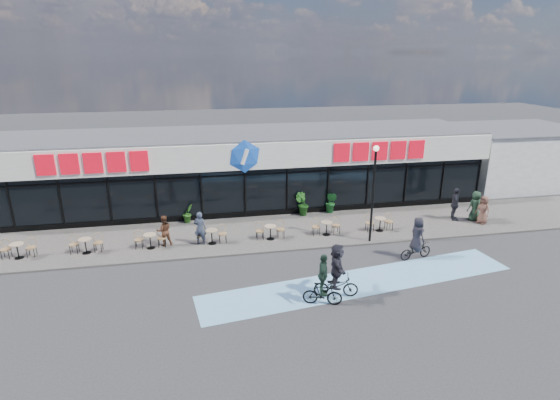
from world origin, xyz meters
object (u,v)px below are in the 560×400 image
Objects in this scene: bistro_set_0 at (18,249)px; potted_plant_right at (331,202)px; patron_right at (164,231)px; cyclist_b at (416,243)px; lamp_post at (374,186)px; pedestrian_a at (483,210)px; cyclist_a at (336,273)px; patron_left at (200,228)px; pedestrian_b at (455,204)px; potted_plant_mid at (302,204)px; pedestrian_c at (475,206)px; potted_plant_left at (188,213)px.

potted_plant_right reaches higher than bistro_set_0.
patron_right is 12.29m from cyclist_b.
patron_right is (-10.33, 1.43, -2.19)m from lamp_post.
bistro_set_0 is 0.95× the size of pedestrian_a.
lamp_post is 2.38× the size of cyclist_b.
cyclist_a is (-3.30, -4.67, -2.05)m from lamp_post.
patron_left is (-8.55, 1.22, -2.11)m from lamp_post.
patron_right is 0.81× the size of pedestrian_b.
potted_plant_mid is 6.77m from patron_left.
cyclist_a is (-10.29, -6.32, 0.05)m from pedestrian_c.
patron_left reaches higher than pedestrian_a.
pedestrian_c is (17.32, 0.22, 0.09)m from patron_right.
lamp_post is at bearing -102.64° from pedestrian_a.
cyclist_b is (4.73, 2.53, -0.22)m from cyclist_a.
potted_plant_right is at bearing -21.96° from pedestrian_c.
patron_right is 0.97× the size of pedestrian_a.
patron_right is 17.48m from pedestrian_a.
pedestrian_b is at bearing -158.43° from patron_left.
pedestrian_a reaches higher than potted_plant_right.
bistro_set_0 is at bearing 110.61° from pedestrian_b.
pedestrian_c is (16.20, -2.73, 0.33)m from potted_plant_left.
pedestrian_b is at bearing 35.67° from cyclist_a.
bistro_set_0 is 8.48m from patron_left.
patron_right reaches higher than potted_plant_right.
pedestrian_c is (24.01, 0.39, 0.42)m from bistro_set_0.
potted_plant_left is 15.29m from pedestrian_b.
pedestrian_a is 6.59m from cyclist_b.
lamp_post is at bearing -80.41° from potted_plant_right.
patron_left is at bearing -0.28° from bistro_set_0.
cyclist_b is at bearing -81.84° from pedestrian_a.
lamp_post is 8.89m from patron_left.
potted_plant_mid is 7.62m from cyclist_b.
potted_plant_mid is at bearing -133.64° from patron_left.
pedestrian_c is at bearing -9.57° from potted_plant_left.
potted_plant_mid is 10.22m from pedestrian_a.
potted_plant_mid is at bearing -171.50° from patron_right.
patron_right is 0.89× the size of pedestrian_c.
cyclist_a is at bearing -151.90° from cyclist_b.
pedestrian_c reaches higher than patron_left.
pedestrian_a is at bearing -0.30° from bistro_set_0.
potted_plant_left is at bearing -59.50° from patron_left.
cyclist_a is at bearing -82.61° from pedestrian_a.
pedestrian_a is at bearing -102.74° from pedestrian_b.
bistro_set_0 is 0.98× the size of patron_right.
cyclist_b is at bearing 31.98° from pedestrian_c.
pedestrian_b reaches higher than potted_plant_left.
cyclist_b is at bearing -58.51° from potted_plant_mid.
pedestrian_a is at bearing 166.95° from patron_right.
lamp_post reaches higher than potted_plant_left.
pedestrian_c reaches higher than patron_right.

